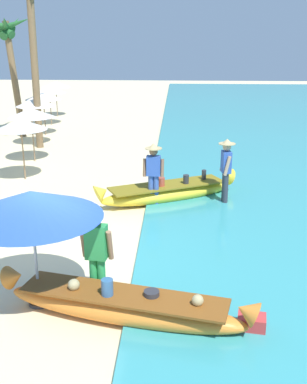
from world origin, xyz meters
TOP-DOWN VIEW (x-y plane):
  - ground_plane at (0.00, 0.00)m, footprint 80.00×80.00m
  - boat_orange_foreground at (1.50, -1.40)m, footprint 4.25×1.56m
  - boat_yellow_midground at (2.06, 4.42)m, footprint 3.93×2.40m
  - person_vendor_hatted at (1.70, 3.97)m, footprint 0.56×0.44m
  - person_tourist_customer at (0.98, -0.76)m, footprint 0.57×0.30m
  - person_vendor_assistant at (3.60, 4.22)m, footprint 0.44×0.57m
  - patio_umbrella_large at (0.00, -0.97)m, footprint 2.31×2.31m
  - parasol_row_0 at (-2.50, 6.33)m, footprint 1.60×1.60m
  - parasol_row_1 at (-2.84, 8.59)m, footprint 1.60×1.60m
  - parasol_row_2 at (-3.45, 11.25)m, footprint 1.60×1.60m
  - parasol_row_3 at (-3.70, 13.30)m, footprint 1.60×1.60m
  - parasol_row_4 at (-4.07, 15.82)m, footprint 1.60×1.60m
  - parasol_row_5 at (-4.39, 18.38)m, footprint 1.60×1.60m
  - palm_tree_tall_inland at (-3.19, 10.80)m, footprint 2.77×2.80m
  - palm_tree_leaning_seaward at (-4.95, 12.89)m, footprint 2.41×2.63m
  - cooler_box at (3.49, -1.64)m, footprint 0.47×0.37m

SIDE VIEW (x-z plane):
  - ground_plane at x=0.00m, z-range 0.00..0.00m
  - cooler_box at x=3.49m, z-range 0.00..0.31m
  - boat_orange_foreground at x=1.50m, z-range -0.10..0.65m
  - boat_yellow_midground at x=2.06m, z-range -0.12..0.67m
  - person_tourist_customer at x=0.98m, z-range 0.10..1.72m
  - person_vendor_hatted at x=1.70m, z-range 0.14..1.86m
  - person_vendor_assistant at x=3.60m, z-range 0.15..1.96m
  - parasol_row_0 at x=-2.50m, z-range 0.79..2.70m
  - parasol_row_1 at x=-2.84m, z-range 0.79..2.70m
  - parasol_row_2 at x=-3.45m, z-range 0.79..2.70m
  - parasol_row_3 at x=-3.70m, z-range 0.79..2.70m
  - parasol_row_4 at x=-4.07m, z-range 0.79..2.70m
  - parasol_row_5 at x=-4.39m, z-range 0.79..2.70m
  - patio_umbrella_large at x=0.00m, z-range 0.79..2.83m
  - palm_tree_leaning_seaward at x=-4.95m, z-range 1.51..6.72m
  - palm_tree_tall_inland at x=-3.19m, z-range 2.12..8.93m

